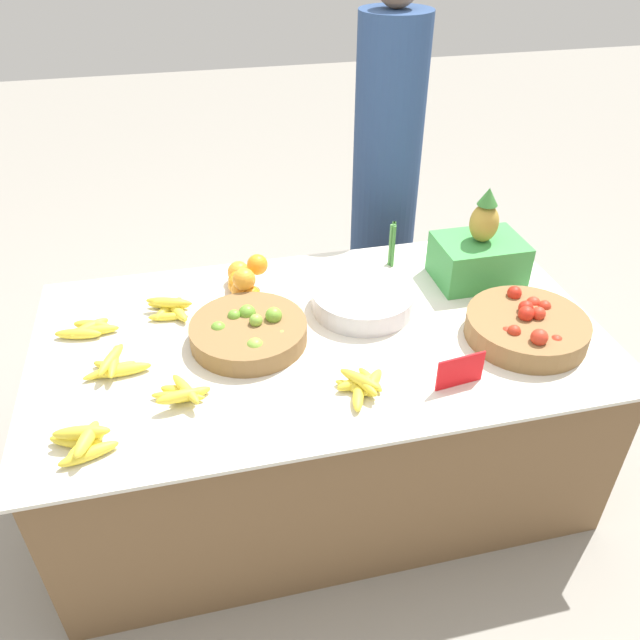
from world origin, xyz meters
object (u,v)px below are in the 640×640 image
Objects in this scene: tomato_basket at (527,327)px; vendor_person at (385,181)px; produce_crate at (479,255)px; lime_bowl at (249,332)px; price_sign at (460,371)px; metal_bowl at (363,299)px.

vendor_person reaches higher than tomato_basket.
vendor_person reaches higher than produce_crate.
lime_bowl is 0.64m from price_sign.
produce_crate is at bearing 12.34° from lime_bowl.
vendor_person is (0.32, 0.77, 0.07)m from metal_bowl.
vendor_person is (0.71, 0.86, 0.07)m from lime_bowl.
vendor_person reaches higher than metal_bowl.
tomato_basket is 1.07× the size of produce_crate.
price_sign is (0.15, -0.43, 0.02)m from metal_bowl.
lime_bowl reaches higher than metal_bowl.
price_sign is 0.59m from produce_crate.
lime_bowl is at bearing -166.19° from metal_bowl.
lime_bowl is 0.85m from produce_crate.
produce_crate is (0.29, 0.52, 0.05)m from price_sign.
produce_crate is at bearing 53.73° from price_sign.
price_sign is 0.09× the size of vendor_person.
tomato_basket is 0.36m from produce_crate.
produce_crate is at bearing 11.04° from metal_bowl.
metal_bowl is at bearing -112.82° from vendor_person.
vendor_person is (0.17, 1.20, 0.05)m from price_sign.
produce_crate is (0.44, 0.09, 0.06)m from metal_bowl.
lime_bowl is 0.85m from tomato_basket.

